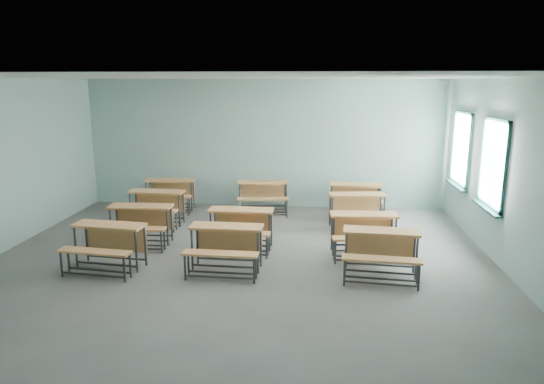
{
  "coord_description": "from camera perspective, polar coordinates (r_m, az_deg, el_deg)",
  "views": [
    {
      "loc": [
        1.32,
        -8.08,
        3.11
      ],
      "look_at": [
        0.45,
        1.2,
        1.0
      ],
      "focal_mm": 32.0,
      "sensor_mm": 36.0,
      "label": 1
    }
  ],
  "objects": [
    {
      "name": "desk_unit_r3c2",
      "position": [
        11.61,
        9.81,
        -0.36
      ],
      "size": [
        1.23,
        0.83,
        0.76
      ],
      "rotation": [
        0.0,
        0.0,
        -0.01
      ],
      "color": "#C07E45",
      "rests_on": "ground"
    },
    {
      "name": "desk_unit_r0c1",
      "position": [
        8.17,
        -5.52,
        -5.85
      ],
      "size": [
        1.25,
        0.86,
        0.76
      ],
      "rotation": [
        0.0,
        0.0,
        -0.03
      ],
      "color": "#C07E45",
      "rests_on": "ground"
    },
    {
      "name": "desk_unit_r2c0",
      "position": [
        11.02,
        -13.58,
        -1.24
      ],
      "size": [
        1.25,
        0.86,
        0.76
      ],
      "rotation": [
        0.0,
        0.0,
        -0.03
      ],
      "color": "#C07E45",
      "rests_on": "ground"
    },
    {
      "name": "desk_unit_r3c0",
      "position": [
        12.21,
        -12.0,
        0.2
      ],
      "size": [
        1.27,
        0.89,
        0.76
      ],
      "rotation": [
        0.0,
        0.0,
        0.06
      ],
      "color": "#C07E45",
      "rests_on": "ground"
    },
    {
      "name": "desk_unit_r0c0",
      "position": [
        8.68,
        -18.88,
        -5.37
      ],
      "size": [
        1.31,
        0.95,
        0.76
      ],
      "rotation": [
        0.0,
        0.0,
        -0.11
      ],
      "color": "#C07E45",
      "rests_on": "ground"
    },
    {
      "name": "desk_unit_r2c2",
      "position": [
        10.59,
        10.07,
        -1.64
      ],
      "size": [
        1.31,
        0.95,
        0.76
      ],
      "rotation": [
        0.0,
        0.0,
        0.11
      ],
      "color": "#C07E45",
      "rests_on": "ground"
    },
    {
      "name": "desk_unit_r0c2",
      "position": [
        8.08,
        12.7,
        -6.31
      ],
      "size": [
        1.29,
        0.92,
        0.76
      ],
      "rotation": [
        0.0,
        0.0,
        -0.09
      ],
      "color": "#C07E45",
      "rests_on": "ground"
    },
    {
      "name": "desk_unit_r1c2",
      "position": [
        9.01,
        10.8,
        -4.23
      ],
      "size": [
        1.27,
        0.89,
        0.76
      ],
      "rotation": [
        0.0,
        0.0,
        0.06
      ],
      "color": "#C07E45",
      "rests_on": "ground"
    },
    {
      "name": "room",
      "position": [
        8.35,
        -3.28,
        2.31
      ],
      "size": [
        9.04,
        8.04,
        3.24
      ],
      "color": "slate",
      "rests_on": "ground"
    },
    {
      "name": "desk_unit_r1c1",
      "position": [
        9.19,
        -3.75,
        -3.69
      ],
      "size": [
        1.24,
        0.85,
        0.76
      ],
      "rotation": [
        0.0,
        0.0,
        -0.02
      ],
      "color": "#C07E45",
      "rests_on": "ground"
    },
    {
      "name": "desk_unit_r1c0",
      "position": [
        9.78,
        -15.34,
        -3.1
      ],
      "size": [
        1.25,
        0.86,
        0.76
      ],
      "rotation": [
        0.0,
        0.0,
        0.03
      ],
      "color": "#C07E45",
      "rests_on": "ground"
    },
    {
      "name": "desk_unit_r3c1",
      "position": [
        11.74,
        -1.08,
        -0.03
      ],
      "size": [
        1.32,
        0.97,
        0.76
      ],
      "rotation": [
        0.0,
        0.0,
        0.13
      ],
      "color": "#C07E45",
      "rests_on": "ground"
    }
  ]
}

